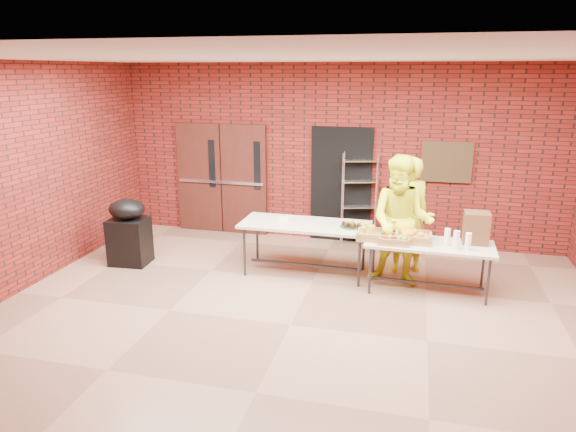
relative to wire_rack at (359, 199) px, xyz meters
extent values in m
cube|color=brown|center=(-0.45, -3.32, -0.86)|extent=(8.00, 7.00, 0.04)
cube|color=silver|center=(-0.45, -3.32, 2.38)|extent=(8.00, 7.00, 0.04)
cube|color=maroon|center=(-0.45, 0.20, 0.76)|extent=(8.00, 0.04, 3.20)
cube|color=maroon|center=(-0.45, -6.84, 0.76)|extent=(8.00, 0.04, 3.20)
cube|color=maroon|center=(-4.47, -3.32, 0.76)|extent=(0.04, 7.00, 3.20)
cube|color=#3F1912|center=(-3.10, 0.12, 0.21)|extent=(0.88, 0.08, 2.10)
cube|color=#3F1912|center=(-2.20, 0.12, 0.21)|extent=(0.88, 0.08, 2.10)
cube|color=black|center=(-2.82, 0.07, 0.51)|extent=(0.12, 0.02, 0.90)
cube|color=black|center=(-1.92, 0.07, 0.51)|extent=(0.12, 0.02, 0.90)
cube|color=silver|center=(-2.65, 0.06, 0.16)|extent=(1.70, 0.04, 0.05)
cube|color=black|center=(-0.35, 0.14, 0.21)|extent=(1.10, 0.06, 2.10)
cube|color=#402B19|center=(1.45, 0.13, 0.71)|extent=(0.85, 0.04, 0.70)
cube|color=#B7AB8B|center=(-0.65, -1.60, -0.05)|extent=(1.98, 0.85, 0.04)
cube|color=#2B2C30|center=(-0.65, -1.60, -0.71)|extent=(1.75, 0.07, 0.03)
cylinder|color=#2B2C30|center=(-1.52, -1.27, -0.45)|extent=(0.04, 0.04, 0.77)
cylinder|color=#2B2C30|center=(0.23, -1.27, -0.45)|extent=(0.04, 0.04, 0.77)
cylinder|color=#2B2C30|center=(-1.52, -1.93, -0.45)|extent=(0.04, 0.04, 0.77)
cylinder|color=#2B2C30|center=(0.23, -1.93, -0.45)|extent=(0.04, 0.04, 0.77)
cube|color=#B7AB8B|center=(1.19, -1.85, -0.13)|extent=(1.79, 0.80, 0.04)
cube|color=#2B2C30|center=(1.19, -1.85, -0.72)|extent=(1.57, 0.10, 0.03)
cylinder|color=#2B2C30|center=(0.41, -1.55, -0.49)|extent=(0.04, 0.04, 0.69)
cylinder|color=#2B2C30|center=(1.98, -1.55, -0.49)|extent=(0.04, 0.04, 0.69)
cylinder|color=#2B2C30|center=(0.41, -2.14, -0.49)|extent=(0.04, 0.04, 0.69)
cylinder|color=#2B2C30|center=(1.98, -2.14, -0.49)|extent=(0.04, 0.04, 0.69)
cube|color=#AF8146|center=(0.43, -1.85, -0.07)|extent=(0.49, 0.38, 0.08)
cube|color=#AF8146|center=(0.97, -1.83, -0.07)|extent=(0.50, 0.39, 0.08)
cube|color=#AF8146|center=(0.71, -1.97, -0.08)|extent=(0.42, 0.33, 0.07)
cylinder|color=#165317|center=(0.07, -1.62, -0.02)|extent=(0.35, 0.35, 0.01)
cube|color=white|center=(-1.00, -1.55, 0.00)|extent=(0.16, 0.11, 0.05)
cube|color=brown|center=(1.81, -1.69, 0.11)|extent=(0.34, 0.30, 0.45)
cylinder|color=white|center=(1.53, -2.01, 0.01)|extent=(0.08, 0.08, 0.25)
cylinder|color=white|center=(1.68, -2.03, 0.01)|extent=(0.08, 0.08, 0.24)
cylinder|color=white|center=(1.42, -1.88, 0.01)|extent=(0.08, 0.08, 0.24)
cube|color=black|center=(-3.50, -1.88, -0.46)|extent=(0.63, 0.53, 0.76)
ellipsoid|color=black|center=(-3.50, -1.88, 0.08)|extent=(0.62, 0.54, 0.33)
imported|color=#EDF81B|center=(0.86, -1.15, 0.08)|extent=(0.77, 0.62, 1.83)
imported|color=#EDF81B|center=(0.79, -1.65, 0.12)|extent=(1.03, 0.86, 1.92)
camera|label=1|loc=(0.91, -8.94, 2.23)|focal=32.00mm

